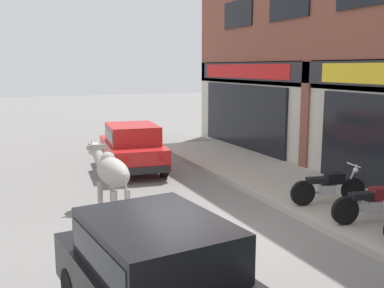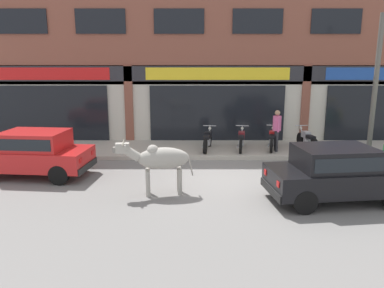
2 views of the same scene
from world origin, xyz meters
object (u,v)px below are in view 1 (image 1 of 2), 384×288
(cow, at_px, (111,172))
(motorcycle_1, at_px, (374,203))
(car_1, at_px, (159,274))
(motorcycle_0, at_px, (329,187))
(car_0, at_px, (132,145))

(cow, bearing_deg, motorcycle_1, 58.54)
(car_1, relative_size, motorcycle_0, 2.08)
(cow, distance_m, car_1, 4.63)
(car_1, height_order, motorcycle_1, car_1)
(car_0, xyz_separation_m, car_1, (8.69, -2.14, 0.00))
(cow, relative_size, motorcycle_0, 1.19)
(cow, xyz_separation_m, car_1, (4.59, -0.52, -0.19))
(car_0, bearing_deg, cow, -21.63)
(car_0, bearing_deg, car_1, -13.85)
(cow, bearing_deg, motorcycle_0, 72.11)
(cow, xyz_separation_m, motorcycle_1, (2.82, 4.60, -0.46))
(cow, height_order, motorcycle_0, cow)
(motorcycle_0, bearing_deg, car_0, -151.94)
(cow, bearing_deg, car_0, 158.37)
(motorcycle_0, distance_m, motorcycle_1, 1.33)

